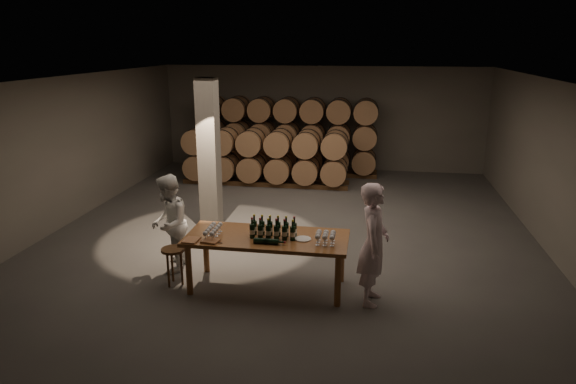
% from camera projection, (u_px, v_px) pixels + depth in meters
% --- Properties ---
extents(room, '(12.00, 12.00, 12.00)m').
position_uv_depth(room, '(209.00, 155.00, 10.86)').
color(room, '#524F4D').
rests_on(room, ground).
extents(tasting_table, '(2.60, 1.10, 0.90)m').
position_uv_depth(tasting_table, '(267.00, 242.00, 8.24)').
color(tasting_table, brown).
rests_on(tasting_table, ground).
extents(barrel_stack_back, '(5.48, 0.95, 2.31)m').
position_uv_depth(barrel_stack_back, '(287.00, 134.00, 15.57)').
color(barrel_stack_back, '#53361C').
rests_on(barrel_stack_back, ground).
extents(barrel_stack_front, '(4.70, 0.95, 1.57)m').
position_uv_depth(barrel_stack_front, '(265.00, 156.00, 14.41)').
color(barrel_stack_front, '#53361C').
rests_on(barrel_stack_front, ground).
extents(bottle_cluster, '(0.74, 0.24, 0.34)m').
position_uv_depth(bottle_cluster, '(273.00, 230.00, 8.13)').
color(bottle_cluster, black).
rests_on(bottle_cluster, tasting_table).
extents(lying_bottles, '(0.50, 0.09, 0.09)m').
position_uv_depth(lying_bottles, '(267.00, 241.00, 7.89)').
color(lying_bottles, black).
rests_on(lying_bottles, tasting_table).
extents(glass_cluster_left, '(0.19, 0.52, 0.16)m').
position_uv_depth(glass_cluster_left, '(213.00, 229.00, 8.18)').
color(glass_cluster_left, silver).
rests_on(glass_cluster_left, tasting_table).
extents(glass_cluster_right, '(0.31, 0.31, 0.18)m').
position_uv_depth(glass_cluster_right, '(326.00, 235.00, 7.90)').
color(glass_cluster_right, silver).
rests_on(glass_cluster_right, tasting_table).
extents(plate, '(0.26, 0.26, 0.01)m').
position_uv_depth(plate, '(303.00, 239.00, 8.08)').
color(plate, white).
rests_on(plate, tasting_table).
extents(notebook_near, '(0.29, 0.25, 0.03)m').
position_uv_depth(notebook_near, '(211.00, 241.00, 7.97)').
color(notebook_near, '#9B6038').
rests_on(notebook_near, tasting_table).
extents(notebook_corner, '(0.23, 0.29, 0.02)m').
position_uv_depth(notebook_corner, '(191.00, 240.00, 8.02)').
color(notebook_corner, '#9B6038').
rests_on(notebook_corner, tasting_table).
extents(pen, '(0.16, 0.03, 0.01)m').
position_uv_depth(pen, '(218.00, 243.00, 7.94)').
color(pen, black).
rests_on(pen, tasting_table).
extents(stool, '(0.38, 0.38, 0.64)m').
position_uv_depth(stool, '(173.00, 255.00, 8.43)').
color(stool, '#53361C').
rests_on(stool, ground).
extents(person_man, '(0.52, 0.73, 1.91)m').
position_uv_depth(person_man, '(374.00, 244.00, 7.74)').
color(person_man, white).
rests_on(person_man, ground).
extents(person_woman, '(0.81, 0.95, 1.73)m').
position_uv_depth(person_woman, '(169.00, 224.00, 8.88)').
color(person_woman, white).
rests_on(person_woman, ground).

